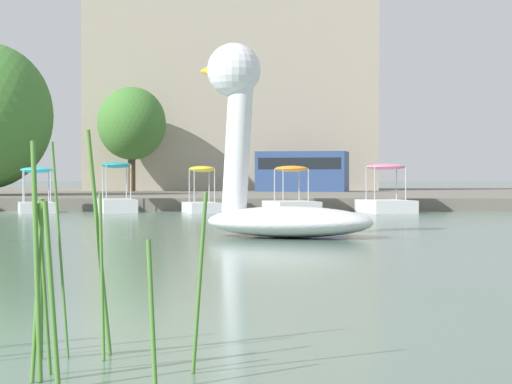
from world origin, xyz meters
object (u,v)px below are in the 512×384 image
Objects in this scene: pedal_boat_yellow at (202,199)px; tree_broadleaf_behind_dock at (132,124)px; pedal_boat_cyan at (37,198)px; parked_van at (302,170)px; pedal_boat_pink at (386,199)px; pedal_boat_orange at (291,200)px; swan_boat at (269,176)px; pedal_boat_teal at (117,198)px.

tree_broadleaf_behind_dock reaches higher than pedal_boat_yellow.
parked_van is (8.87, 16.38, 1.03)m from pedal_boat_cyan.
pedal_boat_pink is 1.03× the size of pedal_boat_orange.
swan_boat reaches higher than pedal_boat_pink.
pedal_boat_teal reaches higher than pedal_boat_pink.
pedal_boat_teal is 0.46× the size of tree_broadleaf_behind_dock.
pedal_boat_teal is (-8.75, 0.01, 0.04)m from pedal_boat_pink.
swan_boat is at bearing -58.42° from pedal_boat_cyan.
pedal_boat_pink is 5.95m from pedal_boat_yellow.
pedal_boat_pink is (3.54, 12.89, -0.75)m from swan_boat.
pedal_boat_teal is 2.58m from pedal_boat_cyan.
tree_broadleaf_behind_dock is at bearing 104.02° from swan_boat.
pedal_boat_yellow is 2.82m from pedal_boat_teal.
pedal_boat_cyan is at bearing 179.98° from pedal_boat_yellow.
pedal_boat_cyan is 0.46× the size of parked_van.
pedal_boat_teal is 1.11× the size of pedal_boat_cyan.
pedal_boat_orange reaches higher than pedal_boat_cyan.
pedal_boat_orange is 0.49× the size of tree_broadleaf_behind_dock.
tree_broadleaf_behind_dock is at bearing 106.47° from pedal_boat_yellow.
parked_van is at bearing 77.96° from pedal_boat_yellow.
pedal_boat_teal reaches higher than pedal_boat_cyan.
pedal_boat_yellow is (-5.95, -0.22, 0.01)m from pedal_boat_pink.
swan_boat is at bearing -92.14° from pedal_boat_orange.
tree_broadleaf_behind_dock reaches higher than pedal_boat_cyan.
pedal_boat_cyan is (-2.57, -0.22, -0.02)m from pedal_boat_teal.
pedal_boat_orange is 1.06× the size of pedal_boat_teal.
pedal_boat_cyan is at bearing 121.58° from swan_boat.
swan_boat is 14.89m from pedal_boat_cyan.
parked_van is (0.60, 16.18, 1.07)m from pedal_boat_orange.
pedal_boat_pink is at bearing 1.10° from pedal_boat_cyan.
swan_boat is at bearing -75.98° from tree_broadleaf_behind_dock.
pedal_boat_cyan is 18.66m from parked_van.
tree_broadleaf_behind_dock is at bearing 97.21° from pedal_boat_teal.
parked_van reaches higher than pedal_boat_teal.
parked_van is (8.35, -0.06, -2.26)m from tree_broadleaf_behind_dock.
tree_broadleaf_behind_dock reaches higher than swan_boat.
pedal_boat_teal reaches higher than pedal_boat_orange.
pedal_boat_yellow is 0.88× the size of pedal_boat_teal.
pedal_boat_teal is 0.51× the size of parked_van.
parked_van is (-2.45, 16.16, 1.05)m from pedal_boat_pink.
pedal_boat_orange is at bearing 1.38° from pedal_boat_cyan.
pedal_boat_pink reaches higher than pedal_boat_orange.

